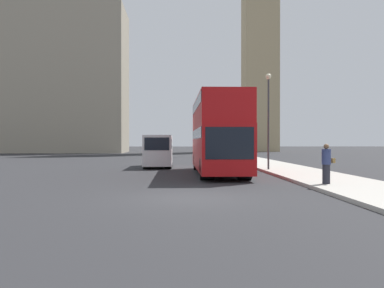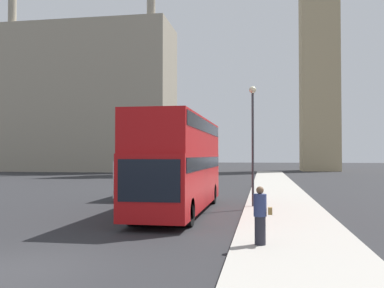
% 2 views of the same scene
% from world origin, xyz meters
% --- Properties ---
extents(ground_plane, '(300.00, 300.00, 0.00)m').
position_xyz_m(ground_plane, '(0.00, 0.00, 0.00)').
color(ground_plane, '#28282B').
extents(building_block_distant, '(28.28, 11.24, 30.40)m').
position_xyz_m(building_block_distant, '(-23.54, 60.60, 12.50)').
color(building_block_distant, '#9E937F').
rests_on(building_block_distant, ground_plane).
extents(red_double_decker_bus, '(2.59, 11.23, 4.46)m').
position_xyz_m(red_double_decker_bus, '(2.00, 10.69, 2.50)').
color(red_double_decker_bus, '#B71114').
rests_on(red_double_decker_bus, ground_plane).
extents(white_van, '(2.02, 5.82, 2.37)m').
position_xyz_m(white_van, '(-1.79, 17.45, 1.28)').
color(white_van, white).
rests_on(white_van, ground_plane).
extents(pedestrian, '(0.53, 0.37, 1.68)m').
position_xyz_m(pedestrian, '(5.84, 3.21, 0.99)').
color(pedestrian, '#23232D').
rests_on(pedestrian, sidewalk_strip).
extents(street_lamp, '(0.36, 0.36, 6.10)m').
position_xyz_m(street_lamp, '(5.41, 12.58, 4.12)').
color(street_lamp, '#38383D').
rests_on(street_lamp, sidewalk_strip).
extents(parked_sedan, '(1.86, 4.22, 1.40)m').
position_xyz_m(parked_sedan, '(-2.32, 38.25, 0.64)').
color(parked_sedan, black).
rests_on(parked_sedan, ground_plane).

